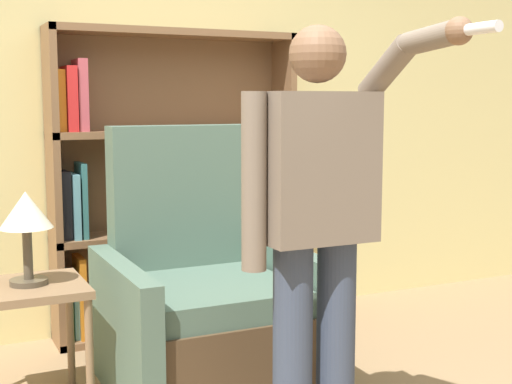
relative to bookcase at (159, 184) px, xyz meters
name	(u,v)px	position (x,y,z in m)	size (l,w,h in m)	color
wall_back	(141,98)	(-0.05, 0.15, 0.51)	(8.00, 0.06, 2.80)	#DBCC84
bookcase	(159,184)	(0.00, 0.00, 0.00)	(1.47, 0.28, 1.79)	brown
armchair	(204,307)	(-0.05, -0.85, -0.52)	(0.95, 0.93, 1.26)	#4C3823
person_standing	(317,219)	(0.04, -1.78, 0.05)	(0.57, 0.78, 1.65)	#384256
side_table	(30,304)	(-0.87, -0.83, -0.40)	(0.48, 0.48, 0.58)	#846647
table_lamp	(26,217)	(-0.87, -0.83, -0.01)	(0.23, 0.23, 0.41)	#4C4233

